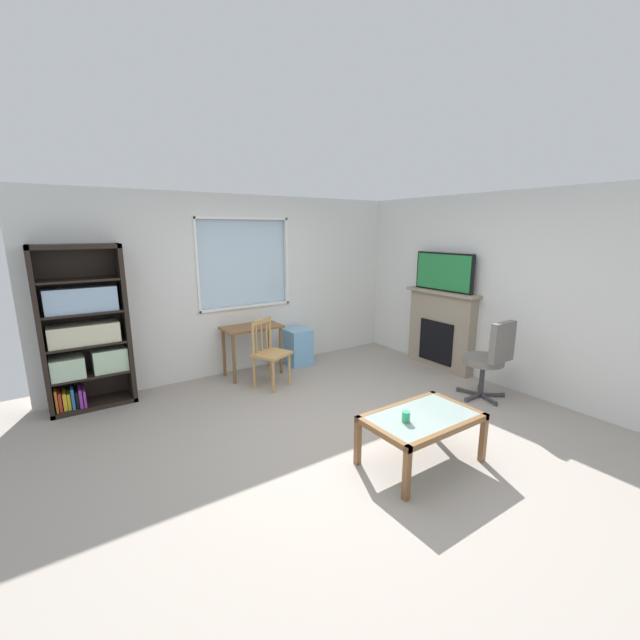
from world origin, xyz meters
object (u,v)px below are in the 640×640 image
object	(u,v)px
fireplace	(441,329)
tv	(444,272)
plastic_drawer_unit	(297,347)
coffee_table	(422,422)
desk_under_window	(252,335)
sippy_cup	(406,417)
office_chair	(490,356)
bookshelf	(84,332)
wooden_chair	(269,352)

from	to	relation	value
fireplace	tv	distance (m)	0.86
plastic_drawer_unit	coffee_table	bearing A→B (deg)	-99.45
desk_under_window	fireplace	distance (m)	2.79
sippy_cup	plastic_drawer_unit	bearing A→B (deg)	76.72
office_chair	sippy_cup	xyz separation A→B (m)	(-1.95, -0.50, -0.05)
bookshelf	plastic_drawer_unit	xyz separation A→B (m)	(2.80, -0.06, -0.62)
wooden_chair	sippy_cup	distance (m)	2.40
coffee_table	office_chair	bearing A→B (deg)	16.02
wooden_chair	sippy_cup	world-z (taller)	wooden_chair
office_chair	sippy_cup	distance (m)	2.01
office_chair	sippy_cup	bearing A→B (deg)	-165.59
tv	bookshelf	bearing A→B (deg)	162.74
desk_under_window	wooden_chair	distance (m)	0.53
plastic_drawer_unit	bookshelf	bearing A→B (deg)	178.78
bookshelf	tv	size ratio (longest dim) A/B	1.92
plastic_drawer_unit	sippy_cup	distance (m)	3.05
desk_under_window	bookshelf	bearing A→B (deg)	176.91
office_chair	sippy_cup	size ratio (longest dim) A/B	11.11
bookshelf	desk_under_window	world-z (taller)	bookshelf
plastic_drawer_unit	office_chair	xyz separation A→B (m)	(1.25, -2.46, 0.28)
fireplace	office_chair	xyz separation A→B (m)	(-0.45, -1.13, -0.03)
bookshelf	sippy_cup	xyz separation A→B (m)	(2.10, -3.02, -0.39)
plastic_drawer_unit	fireplace	bearing A→B (deg)	-38.06
wooden_chair	tv	distance (m)	2.75
desk_under_window	coffee_table	distance (m)	2.93
plastic_drawer_unit	coffee_table	distance (m)	3.00
desk_under_window	wooden_chair	xyz separation A→B (m)	(0.01, -0.52, -0.12)
desk_under_window	fireplace	world-z (taller)	fireplace
fireplace	coffee_table	xyz separation A→B (m)	(-2.20, -1.63, -0.19)
fireplace	wooden_chair	bearing A→B (deg)	162.76
desk_under_window	coffee_table	size ratio (longest dim) A/B	0.81
bookshelf	wooden_chair	bearing A→B (deg)	-17.13
fireplace	sippy_cup	xyz separation A→B (m)	(-2.40, -1.63, -0.08)
fireplace	desk_under_window	bearing A→B (deg)	152.58
plastic_drawer_unit	desk_under_window	bearing A→B (deg)	-176.29
wooden_chair	plastic_drawer_unit	bearing A→B (deg)	36.53
sippy_cup	office_chair	bearing A→B (deg)	14.41
fireplace	coffee_table	size ratio (longest dim) A/B	1.17
desk_under_window	plastic_drawer_unit	size ratio (longest dim) A/B	1.47
plastic_drawer_unit	tv	distance (m)	2.45
plastic_drawer_unit	fireplace	distance (m)	2.18
desk_under_window	sippy_cup	size ratio (longest dim) A/B	9.10
desk_under_window	office_chair	size ratio (longest dim) A/B	0.82
fireplace	sippy_cup	bearing A→B (deg)	-145.84
bookshelf	tv	xyz separation A→B (m)	(4.48, -1.39, 0.55)
bookshelf	desk_under_window	xyz separation A→B (m)	(2.03, -0.11, -0.31)
bookshelf	plastic_drawer_unit	bearing A→B (deg)	-1.22
sippy_cup	coffee_table	bearing A→B (deg)	0.13
coffee_table	bookshelf	bearing A→B (deg)	127.34
coffee_table	sippy_cup	distance (m)	0.23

